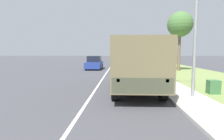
% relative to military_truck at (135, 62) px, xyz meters
% --- Properties ---
extents(ground_plane, '(180.00, 180.00, 0.00)m').
position_rel_military_truck_xyz_m(ground_plane, '(-2.24, 29.68, -1.58)').
color(ground_plane, '#424247').
extents(lane_centre_stripe, '(0.12, 120.00, 0.00)m').
position_rel_military_truck_xyz_m(lane_centre_stripe, '(-2.24, 29.68, -1.58)').
color(lane_centre_stripe, silver).
rests_on(lane_centre_stripe, ground).
extents(sidewalk_right, '(1.80, 120.00, 0.12)m').
position_rel_military_truck_xyz_m(sidewalk_right, '(2.26, 29.68, -1.52)').
color(sidewalk_right, '#ADAAA3').
rests_on(sidewalk_right, ground).
extents(grass_strip_right, '(7.00, 120.00, 0.02)m').
position_rel_military_truck_xyz_m(grass_strip_right, '(6.66, 29.68, -1.57)').
color(grass_strip_right, olive).
rests_on(grass_strip_right, ground).
extents(military_truck, '(2.40, 7.14, 2.75)m').
position_rel_military_truck_xyz_m(military_truck, '(0.00, 0.00, 0.00)').
color(military_truck, '#474C38').
rests_on(military_truck, ground).
extents(car_nearest_ahead, '(1.90, 4.33, 1.73)m').
position_rel_military_truck_xyz_m(car_nearest_ahead, '(-4.15, 12.77, -0.81)').
color(car_nearest_ahead, navy).
rests_on(car_nearest_ahead, ground).
extents(car_second_ahead, '(1.77, 4.03, 1.70)m').
position_rel_military_truck_xyz_m(car_second_ahead, '(-0.67, 22.83, -0.82)').
color(car_second_ahead, navy).
rests_on(car_second_ahead, ground).
extents(tree_mid_right, '(2.90, 2.90, 6.84)m').
position_rel_military_truck_xyz_m(tree_mid_right, '(6.14, 11.06, 3.77)').
color(tree_mid_right, brown).
rests_on(tree_mid_right, grass_strip_right).
extents(utility_box, '(0.55, 0.45, 0.70)m').
position_rel_military_truck_xyz_m(utility_box, '(3.96, -0.86, -1.21)').
color(utility_box, '#3D7042').
rests_on(utility_box, grass_strip_right).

